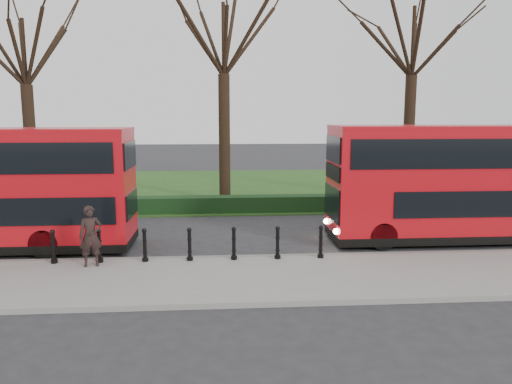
{
  "coord_description": "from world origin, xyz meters",
  "views": [
    {
      "loc": [
        1.77,
        -16.56,
        4.72
      ],
      "look_at": [
        3.0,
        0.5,
        2.0
      ],
      "focal_mm": 35.0,
      "sensor_mm": 36.0,
      "label": 1
    }
  ],
  "objects": [
    {
      "name": "ground",
      "position": [
        0.0,
        0.0,
        0.0
      ],
      "size": [
        120.0,
        120.0,
        0.0
      ],
      "primitive_type": "plane",
      "color": "#28282B",
      "rests_on": "ground"
    },
    {
      "name": "kerb",
      "position": [
        0.0,
        -1.0,
        0.07
      ],
      "size": [
        60.0,
        0.25,
        0.16
      ],
      "primitive_type": "cube",
      "color": "slate",
      "rests_on": "ground"
    },
    {
      "name": "tree_mid",
      "position": [
        2.0,
        10.0,
        8.88
      ],
      "size": [
        7.82,
        7.82,
        12.21
      ],
      "color": "black",
      "rests_on": "ground"
    },
    {
      "name": "yellow_line_inner",
      "position": [
        0.0,
        -0.5,
        0.01
      ],
      "size": [
        60.0,
        0.1,
        0.01
      ],
      "primitive_type": "cube",
      "color": "yellow",
      "rests_on": "ground"
    },
    {
      "name": "tree_right",
      "position": [
        12.0,
        10.0,
        8.86
      ],
      "size": [
        7.79,
        7.79,
        12.18
      ],
      "color": "black",
      "rests_on": "ground"
    },
    {
      "name": "tree_left",
      "position": [
        -8.0,
        10.0,
        8.11
      ],
      "size": [
        7.14,
        7.14,
        11.15
      ],
      "color": "black",
      "rests_on": "ground"
    },
    {
      "name": "yellow_line_outer",
      "position": [
        0.0,
        -0.7,
        0.01
      ],
      "size": [
        60.0,
        0.1,
        0.01
      ],
      "primitive_type": "cube",
      "color": "yellow",
      "rests_on": "ground"
    },
    {
      "name": "grass_verge",
      "position": [
        0.0,
        15.0,
        0.03
      ],
      "size": [
        60.0,
        18.0,
        0.06
      ],
      "primitive_type": "cube",
      "color": "#254818",
      "rests_on": "ground"
    },
    {
      "name": "bollard_row",
      "position": [
        0.78,
        -1.35,
        0.65
      ],
      "size": [
        8.44,
        0.15,
        1.0
      ],
      "color": "black",
      "rests_on": "pavement"
    },
    {
      "name": "pavement",
      "position": [
        0.0,
        -3.0,
        0.07
      ],
      "size": [
        60.0,
        4.0,
        0.15
      ],
      "primitive_type": "cube",
      "color": "gray",
      "rests_on": "ground"
    },
    {
      "name": "hedge",
      "position": [
        0.0,
        6.8,
        0.4
      ],
      "size": [
        60.0,
        0.9,
        0.8
      ],
      "primitive_type": "cube",
      "color": "black",
      "rests_on": "ground"
    },
    {
      "name": "pedestrian",
      "position": [
        -2.13,
        -1.71,
        1.07
      ],
      "size": [
        0.76,
        0.59,
        1.84
      ],
      "primitive_type": "imported",
      "rotation": [
        0.0,
        0.0,
        0.25
      ],
      "color": "black",
      "rests_on": "pavement"
    },
    {
      "name": "bus_rear",
      "position": [
        11.15,
        0.98,
        2.15
      ],
      "size": [
        10.73,
        2.46,
        4.27
      ],
      "color": "#B90C15",
      "rests_on": "ground"
    }
  ]
}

